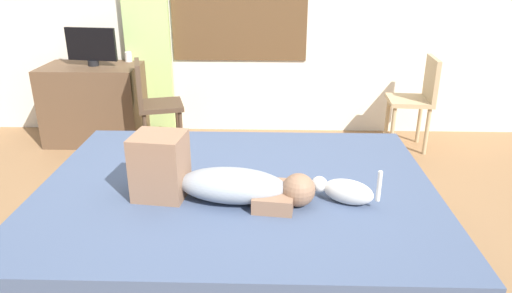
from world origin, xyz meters
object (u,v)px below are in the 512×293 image
at_px(desk, 95,104).
at_px(tv_monitor, 91,46).
at_px(bed, 238,225).
at_px(chair_by_desk, 152,101).
at_px(person_lying, 214,179).
at_px(chair_spare, 418,96).
at_px(cat, 345,191).
at_px(cup, 128,57).

relative_size(desk, tv_monitor, 1.88).
relative_size(bed, desk, 2.49).
xyz_separation_m(bed, chair_by_desk, (-0.86, 1.62, 0.26)).
bearing_deg(chair_by_desk, person_lying, -67.20).
xyz_separation_m(desk, tv_monitor, (0.03, 0.00, 0.55)).
bearing_deg(desk, chair_spare, -2.28).
relative_size(cat, chair_spare, 0.39).
relative_size(cup, chair_spare, 0.11).
distance_m(bed, tv_monitor, 2.55).
bearing_deg(tv_monitor, chair_by_desk, -29.90).
distance_m(person_lying, chair_spare, 2.60).
distance_m(cup, chair_by_desk, 0.70).
distance_m(desk, tv_monitor, 0.55).
distance_m(cat, desk, 3.00).
height_order(person_lying, chair_spare, chair_spare).
bearing_deg(tv_monitor, chair_spare, -2.31).
relative_size(bed, chair_spare, 2.61).
height_order(cat, cup, cup).
xyz_separation_m(bed, person_lying, (-0.11, -0.17, 0.37)).
xyz_separation_m(cat, cup, (-1.76, 2.36, 0.21)).
relative_size(person_lying, tv_monitor, 1.97).
xyz_separation_m(cup, chair_spare, (2.73, -0.32, -0.28)).
height_order(cup, chair_by_desk, chair_by_desk).
bearing_deg(tv_monitor, cup, 35.40).
xyz_separation_m(bed, cup, (-1.20, 2.17, 0.54)).
relative_size(cat, tv_monitor, 0.70).
xyz_separation_m(tv_monitor, cup, (0.28, 0.20, -0.13)).
height_order(person_lying, cup, person_lying).
bearing_deg(chair_spare, chair_by_desk, -174.47).
height_order(chair_by_desk, chair_spare, same).
xyz_separation_m(desk, chair_spare, (3.03, -0.12, 0.14)).
xyz_separation_m(chair_by_desk, chair_spare, (2.39, 0.23, 0.00)).
distance_m(tv_monitor, cup, 0.36).
height_order(desk, tv_monitor, tv_monitor).
height_order(cup, chair_spare, chair_spare).
relative_size(tv_monitor, chair_by_desk, 0.56).
bearing_deg(person_lying, cup, 114.99).
bearing_deg(desk, person_lying, -56.84).
distance_m(cat, tv_monitor, 2.99).
height_order(cat, chair_by_desk, chair_by_desk).
xyz_separation_m(person_lying, cup, (-1.09, 2.34, 0.17)).
bearing_deg(chair_spare, person_lying, -129.01).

